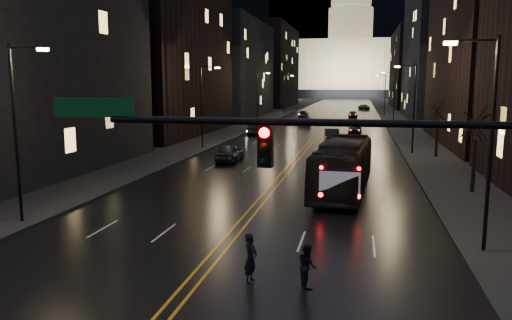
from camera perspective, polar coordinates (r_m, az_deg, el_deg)
The scene contains 33 objects.
road at distance 142.01m, azimuth 9.43°, elevation 5.81°, with size 20.00×320.00×0.02m, color black.
sidewalk_left at distance 143.25m, azimuth 3.80°, elevation 5.96°, with size 8.00×320.00×0.16m, color black.
sidewalk_right at distance 142.14m, azimuth 15.10°, elevation 5.66°, with size 8.00×320.00×0.16m, color black.
center_line at distance 142.01m, azimuth 9.43°, elevation 5.81°, with size 0.62×320.00×0.01m, color orange.
building_left_mid at distance 71.27m, azimuth -10.69°, elevation 14.19°, with size 12.00×30.00×28.00m, color black.
building_left_far at distance 107.14m, azimuth -2.78°, elevation 10.33°, with size 12.00×34.00×20.00m, color black.
building_left_dist at distance 154.13m, azimuth 1.74°, elevation 10.61°, with size 12.00×40.00×24.00m, color black.
building_right_mid at distance 105.01m, azimuth 20.48°, elevation 11.46°, with size 12.00×34.00×26.00m, color black.
building_right_dist at distance 152.54m, azimuth 17.72°, elevation 9.84°, with size 12.00×40.00×22.00m, color black.
mountain_ridge at distance 397.46m, azimuth 17.27°, elevation 16.79°, with size 520.00×60.00×130.00m, color black.
capitol at distance 261.97m, azimuth 10.63°, elevation 10.84°, with size 90.00×50.00×58.50m.
traffic_signal at distance 11.89m, azimuth 12.56°, elevation -1.16°, with size 17.29×0.45×7.00m.
streetlamp_right_near at distance 22.41m, azimuth 24.88°, elevation 2.78°, with size 2.13×0.25×9.00m.
streetlamp_left_near at distance 27.35m, azimuth -25.52°, elevation 3.68°, with size 2.13×0.25×9.00m.
streetlamp_right_mid at distance 52.01m, azimuth 17.44°, elevation 6.16°, with size 2.13×0.25×9.00m.
streetlamp_left_mid at distance 54.33m, azimuth -6.04°, elevation 6.60°, with size 2.13×0.25×9.00m.
streetlamp_right_far at distance 81.90m, azimuth 15.39°, elevation 7.06°, with size 2.13×0.25×9.00m.
streetlamp_left_far at distance 83.39m, azimuth 0.28°, elevation 7.40°, with size 2.13×0.25×9.00m.
streetlamp_right_dist at distance 111.85m, azimuth 14.44°, elevation 7.48°, with size 2.13×0.25×9.00m.
streetlamp_left_dist at distance 112.95m, azimuth 3.32°, elevation 7.75°, with size 2.13×0.25×9.00m.
tree_right_mid at distance 34.60m, azimuth 23.91°, elevation 3.75°, with size 2.40×2.40×6.65m.
tree_right_far at distance 50.32m, azimuth 20.12°, elevation 5.31°, with size 2.40×2.40×6.65m.
bus at distance 33.16m, azimuth 9.94°, elevation -0.71°, with size 2.88×12.32×3.43m, color black.
oncoming_car_a at distance 45.60m, azimuth -3.04°, elevation 0.83°, with size 1.91×4.74×1.61m, color black.
oncoming_car_b at distance 69.33m, azimuth -0.17°, elevation 3.56°, with size 1.68×4.81×1.59m, color black.
oncoming_car_c at distance 87.37m, azimuth 5.45°, elevation 4.61°, with size 2.66×5.76×1.60m, color black.
oncoming_car_d at distance 105.62m, azimuth 5.43°, elevation 5.27°, with size 1.93×4.76×1.38m, color black.
receding_car_a at distance 61.80m, azimuth 8.68°, elevation 2.81°, with size 1.65×4.72×1.56m, color black.
receding_car_b at distance 71.29m, azimuth 11.24°, elevation 3.50°, with size 1.77×4.41×1.50m, color black.
receding_car_c at distance 105.83m, azimuth 11.01°, elevation 5.13°, with size 1.79×4.41×1.28m, color black.
receding_car_d at distance 137.36m, azimuth 12.26°, elevation 5.94°, with size 2.46×5.34×1.49m, color black.
pedestrian_a at distance 18.20m, azimuth -0.61°, elevation -11.14°, with size 0.66×0.43×1.82m, color black.
pedestrian_b at distance 17.95m, azimuth 5.88°, elevation -11.90°, with size 0.76×0.42×1.57m, color black.
Camera 1 is at (5.69, -11.72, 7.11)m, focal length 35.00 mm.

